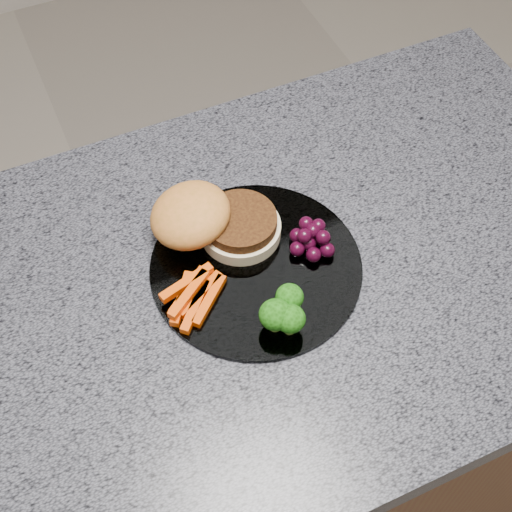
{
  "coord_description": "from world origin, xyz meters",
  "views": [
    {
      "loc": [
        -0.11,
        -0.44,
        1.62
      ],
      "look_at": [
        0.09,
        0.01,
        0.93
      ],
      "focal_mm": 50.0,
      "sensor_mm": 36.0,
      "label": 1
    }
  ],
  "objects_px": {
    "burger": "(208,221)",
    "grape_bunch": "(312,238)",
    "island_cabinet": "(210,445)",
    "plate": "(256,267)"
  },
  "relations": [
    {
      "from": "burger",
      "to": "grape_bunch",
      "type": "relative_size",
      "value": 3.31
    },
    {
      "from": "plate",
      "to": "grape_bunch",
      "type": "xyz_separation_m",
      "value": [
        0.08,
        -0.0,
        0.02
      ]
    },
    {
      "from": "plate",
      "to": "burger",
      "type": "relative_size",
      "value": 1.38
    },
    {
      "from": "island_cabinet",
      "to": "plate",
      "type": "bearing_deg",
      "value": 7.5
    },
    {
      "from": "burger",
      "to": "grape_bunch",
      "type": "xyz_separation_m",
      "value": [
        0.11,
        -0.07,
        -0.01
      ]
    },
    {
      "from": "burger",
      "to": "island_cabinet",
      "type": "bearing_deg",
      "value": -101.95
    },
    {
      "from": "grape_bunch",
      "to": "island_cabinet",
      "type": "bearing_deg",
      "value": -175.95
    },
    {
      "from": "grape_bunch",
      "to": "burger",
      "type": "bearing_deg",
      "value": 147.13
    },
    {
      "from": "island_cabinet",
      "to": "burger",
      "type": "relative_size",
      "value": 6.37
    },
    {
      "from": "burger",
      "to": "grape_bunch",
      "type": "height_order",
      "value": "burger"
    }
  ]
}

